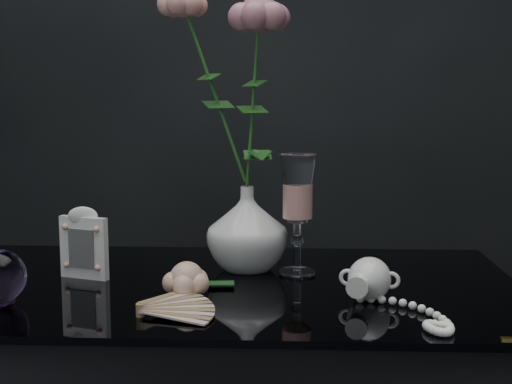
# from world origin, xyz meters

# --- Properties ---
(vase) EXTENTS (0.20, 0.20, 0.16)m
(vase) POSITION_xyz_m (0.04, 0.15, 0.84)
(vase) COLOR white
(vase) RESTS_ON table
(wine_glass) EXTENTS (0.09, 0.09, 0.22)m
(wine_glass) POSITION_xyz_m (0.13, 0.12, 0.87)
(wine_glass) COLOR white
(wine_glass) RESTS_ON table
(picture_frame) EXTENTS (0.12, 0.10, 0.13)m
(picture_frame) POSITION_xyz_m (-0.25, 0.07, 0.83)
(picture_frame) COLOR white
(picture_frame) RESTS_ON table
(paper_fan) EXTENTS (0.24, 0.19, 0.02)m
(paper_fan) POSITION_xyz_m (-0.11, -0.14, 0.77)
(paper_fan) COLOR beige
(paper_fan) RESTS_ON table
(loose_rose) EXTENTS (0.19, 0.21, 0.06)m
(loose_rose) POSITION_xyz_m (-0.05, -0.03, 0.79)
(loose_rose) COLOR #E3AF93
(loose_rose) RESTS_ON table
(pearl_jar) EXTENTS (0.29, 0.30, 0.07)m
(pearl_jar) POSITION_xyz_m (0.25, -0.03, 0.80)
(pearl_jar) COLOR white
(pearl_jar) RESTS_ON table
(roses) EXTENTS (0.23, 0.12, 0.41)m
(roses) POSITION_xyz_m (0.01, 0.15, 1.13)
(roses) COLOR pink
(roses) RESTS_ON vase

